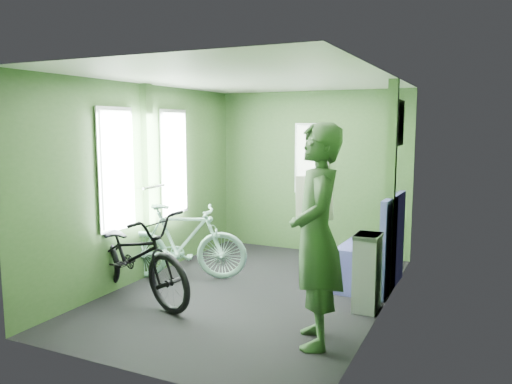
% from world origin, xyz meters
% --- Properties ---
extents(room, '(4.00, 4.02, 2.31)m').
position_xyz_m(room, '(-0.04, 0.04, 1.44)').
color(room, black).
rests_on(room, ground).
extents(bicycle_black, '(1.96, 1.25, 1.01)m').
position_xyz_m(bicycle_black, '(-1.03, -0.74, 0.00)').
color(bicycle_black, black).
rests_on(bicycle_black, ground).
extents(bicycle_mint, '(1.64, 1.08, 0.98)m').
position_xyz_m(bicycle_mint, '(-0.94, 0.04, 0.00)').
color(bicycle_mint, '#88C2AB').
rests_on(bicycle_mint, ground).
extents(passenger, '(0.67, 0.83, 1.85)m').
position_xyz_m(passenger, '(1.04, -0.95, 0.93)').
color(passenger, '#304E2B').
rests_on(passenger, ground).
extents(waste_box, '(0.23, 0.32, 0.77)m').
position_xyz_m(waste_box, '(1.26, -0.01, 0.39)').
color(waste_box, gray).
rests_on(waste_box, ground).
extents(bench_seat, '(0.59, 1.02, 1.05)m').
position_xyz_m(bench_seat, '(1.15, 0.78, 0.31)').
color(bench_seat, navy).
rests_on(bench_seat, ground).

